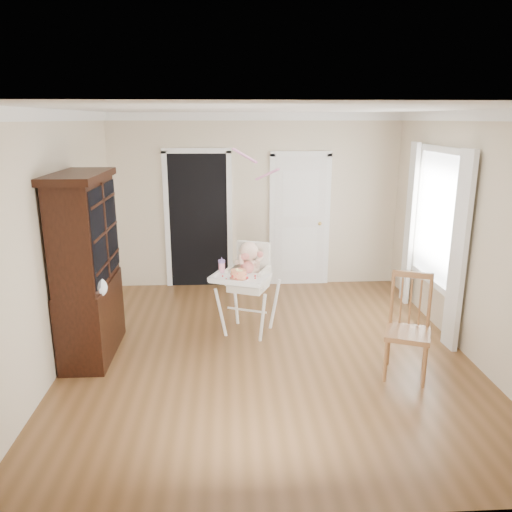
{
  "coord_description": "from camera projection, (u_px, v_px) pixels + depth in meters",
  "views": [
    {
      "loc": [
        -0.43,
        -5.25,
        2.6
      ],
      "look_at": [
        -0.11,
        0.48,
        1.02
      ],
      "focal_mm": 35.0,
      "sensor_mm": 36.0,
      "label": 1
    }
  ],
  "objects": [
    {
      "name": "cake",
      "position": [
        239.0,
        274.0,
        5.8
      ],
      "size": [
        0.23,
        0.23,
        0.11
      ],
      "color": "silver",
      "rests_on": "high_chair"
    },
    {
      "name": "floor",
      "position": [
        268.0,
        352.0,
        5.77
      ],
      "size": [
        5.0,
        5.0,
        0.0
      ],
      "primitive_type": "plane",
      "color": "brown",
      "rests_on": "ground"
    },
    {
      "name": "crown_molding",
      "position": [
        269.0,
        115.0,
        5.07
      ],
      "size": [
        4.5,
        5.0,
        0.12
      ],
      "primitive_type": null,
      "color": "white",
      "rests_on": "ceiling"
    },
    {
      "name": "wall_left",
      "position": [
        57.0,
        241.0,
        5.29
      ],
      "size": [
        0.0,
        5.0,
        5.0
      ],
      "primitive_type": "plane",
      "rotation": [
        1.57,
        0.0,
        1.57
      ],
      "color": "beige",
      "rests_on": "floor"
    },
    {
      "name": "ceiling",
      "position": [
        269.0,
        109.0,
        5.05
      ],
      "size": [
        5.0,
        5.0,
        0.0
      ],
      "primitive_type": "plane",
      "rotation": [
        3.14,
        0.0,
        0.0
      ],
      "color": "white",
      "rests_on": "wall_back"
    },
    {
      "name": "baby",
      "position": [
        249.0,
        264.0,
        6.1
      ],
      "size": [
        0.32,
        0.33,
        0.54
      ],
      "rotation": [
        0.0,
        0.0,
        -0.39
      ],
      "color": "beige",
      "rests_on": "high_chair"
    },
    {
      "name": "closet_door",
      "position": [
        300.0,
        222.0,
        7.92
      ],
      "size": [
        0.96,
        0.09,
        2.13
      ],
      "color": "white",
      "rests_on": "wall_back"
    },
    {
      "name": "sippy_cup",
      "position": [
        222.0,
        266.0,
        6.03
      ],
      "size": [
        0.08,
        0.08,
        0.2
      ],
      "rotation": [
        0.0,
        0.0,
        -0.39
      ],
      "color": "pink",
      "rests_on": "high_chair"
    },
    {
      "name": "high_chair",
      "position": [
        248.0,
        278.0,
        6.12
      ],
      "size": [
        0.91,
        1.0,
        1.16
      ],
      "rotation": [
        0.0,
        0.0,
        -0.39
      ],
      "color": "white",
      "rests_on": "floor"
    },
    {
      "name": "window_right",
      "position": [
        434.0,
        226.0,
        6.32
      ],
      "size": [
        0.13,
        1.84,
        2.3
      ],
      "color": "white",
      "rests_on": "wall_right"
    },
    {
      "name": "dining_chair",
      "position": [
        408.0,
        330.0,
        5.14
      ],
      "size": [
        0.57,
        0.57,
        1.08
      ],
      "rotation": [
        0.0,
        0.0,
        -0.38
      ],
      "color": "brown",
      "rests_on": "floor"
    },
    {
      "name": "wall_right",
      "position": [
        470.0,
        236.0,
        5.53
      ],
      "size": [
        0.0,
        5.0,
        5.0
      ],
      "primitive_type": "plane",
      "rotation": [
        1.57,
        0.0,
        -1.57
      ],
      "color": "beige",
      "rests_on": "floor"
    },
    {
      "name": "streamer",
      "position": [
        244.0,
        155.0,
        5.78
      ],
      "size": [
        0.28,
        0.43,
        0.15
      ],
      "primitive_type": null,
      "rotation": [
        0.26,
        0.0,
        0.56
      ],
      "color": "pink",
      "rests_on": "ceiling"
    },
    {
      "name": "wall_back",
      "position": [
        256.0,
        202.0,
        7.82
      ],
      "size": [
        4.5,
        0.0,
        4.5
      ],
      "primitive_type": "plane",
      "rotation": [
        1.57,
        0.0,
        0.0
      ],
      "color": "beige",
      "rests_on": "floor"
    },
    {
      "name": "doorway",
      "position": [
        198.0,
        218.0,
        7.82
      ],
      "size": [
        1.06,
        0.05,
        2.22
      ],
      "color": "black",
      "rests_on": "wall_back"
    },
    {
      "name": "china_cabinet",
      "position": [
        87.0,
        267.0,
        5.47
      ],
      "size": [
        0.54,
        1.22,
        2.06
      ],
      "color": "black",
      "rests_on": "floor"
    }
  ]
}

